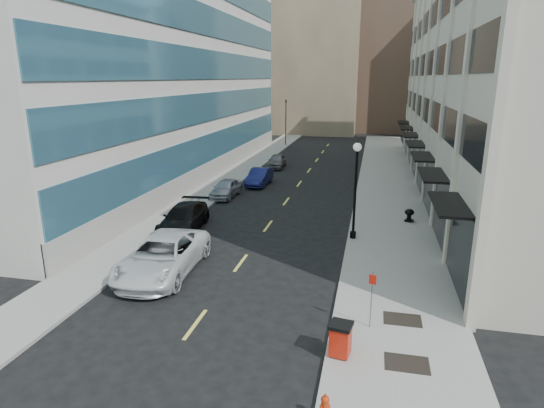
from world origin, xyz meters
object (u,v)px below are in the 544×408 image
at_px(traffic_signal, 286,103).
at_px(car_silver_sedan, 226,188).
at_px(car_blue_sedan, 259,177).
at_px(fire_hydrant, 325,407).
at_px(car_white_van, 163,256).
at_px(lamppost, 356,182).
at_px(car_black_pickup, 184,218).
at_px(trash_bin, 341,338).
at_px(urn_planter, 409,214).
at_px(sign_post, 372,291).
at_px(car_grey_sedan, 277,161).

distance_m(traffic_signal, car_silver_sedan, 28.22).
height_order(car_blue_sedan, fire_hydrant, car_blue_sedan).
bearing_deg(fire_hydrant, car_silver_sedan, 90.75).
bearing_deg(car_blue_sedan, traffic_signal, 96.21).
bearing_deg(traffic_signal, car_blue_sedan, -84.54).
bearing_deg(car_white_van, fire_hydrant, -45.76).
relative_size(traffic_signal, lamppost, 1.26).
bearing_deg(car_black_pickup, trash_bin, -51.50).
relative_size(car_white_van, urn_planter, 7.80).
relative_size(car_white_van, car_black_pickup, 1.22).
height_order(fire_hydrant, urn_planter, urn_planter).
height_order(lamppost, sign_post, lamppost).
bearing_deg(fire_hydrant, car_grey_sedan, 80.48).
height_order(car_grey_sedan, urn_planter, car_grey_sedan).
height_order(car_black_pickup, trash_bin, car_black_pickup).
bearing_deg(lamppost, traffic_signal, 106.94).
distance_m(fire_hydrant, lamppost, 14.83).
distance_m(car_silver_sedan, fire_hydrant, 24.43).
relative_size(car_blue_sedan, urn_planter, 5.27).
distance_m(fire_hydrant, trash_bin, 3.02).
relative_size(traffic_signal, sign_post, 3.16).
bearing_deg(car_white_van, car_grey_sedan, 88.05).
height_order(traffic_signal, car_silver_sedan, traffic_signal).
bearing_deg(trash_bin, sign_post, 74.75).
relative_size(traffic_signal, car_silver_sedan, 1.71).
relative_size(car_black_pickup, trash_bin, 4.53).
relative_size(car_silver_sedan, fire_hydrant, 5.39).
xyz_separation_m(traffic_signal, car_blue_sedan, (2.22, -23.22, -5.01)).
bearing_deg(trash_bin, car_blue_sedan, 120.04).
bearing_deg(lamppost, urn_planter, 49.42).
bearing_deg(car_grey_sedan, sign_post, -74.26).
bearing_deg(car_white_van, lamppost, 35.11).
distance_m(car_silver_sedan, trash_bin, 21.81).
bearing_deg(fire_hydrant, trash_bin, 63.09).
bearing_deg(sign_post, car_blue_sedan, 131.42).
bearing_deg(trash_bin, car_silver_sedan, 127.93).
height_order(car_silver_sedan, fire_hydrant, car_silver_sedan).
height_order(car_silver_sedan, trash_bin, car_silver_sedan).
relative_size(car_white_van, trash_bin, 5.54).
bearing_deg(fire_hydrant, lamppost, 66.33).
relative_size(car_white_van, car_blue_sedan, 1.48).
bearing_deg(urn_planter, traffic_signal, 114.05).
distance_m(sign_post, urn_planter, 13.62).
xyz_separation_m(fire_hydrant, trash_bin, (0.17, 3.01, 0.25)).
bearing_deg(car_black_pickup, urn_planter, 13.44).
relative_size(fire_hydrant, lamppost, 0.14).
distance_m(traffic_signal, car_black_pickup, 36.20).
xyz_separation_m(car_white_van, car_blue_sedan, (-0.08, 18.78, -0.18)).
distance_m(car_blue_sedan, sign_post, 23.86).
bearing_deg(traffic_signal, sign_post, -75.19).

